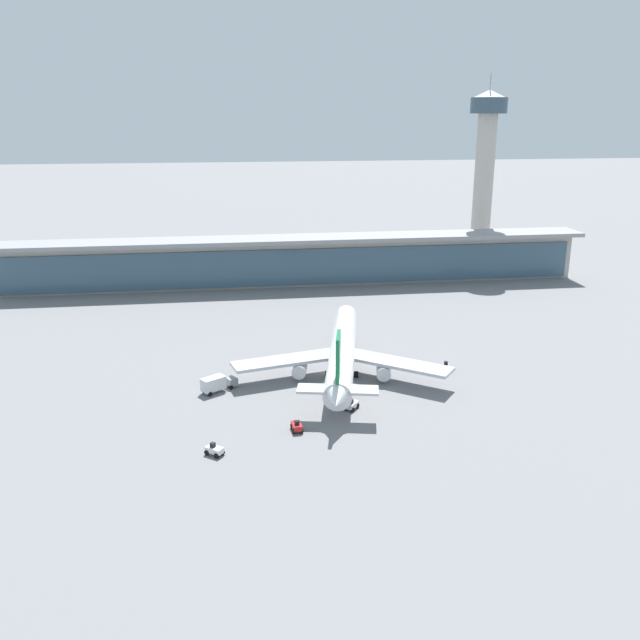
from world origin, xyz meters
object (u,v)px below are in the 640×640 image
Objects in this scene: service_truck_mid_apron_white at (352,405)px; service_truck_on_taxiway_grey at (446,367)px; service_truck_near_nose_white at (214,450)px; service_truck_by_tail_grey at (217,383)px; service_truck_under_wing_red at (297,426)px; control_tower at (485,165)px; airliner_on_stand at (342,352)px.

service_truck_mid_apron_white and service_truck_on_taxiway_grey have the same top height.
service_truck_by_tail_grey is at bearing 89.20° from service_truck_near_nose_white.
service_truck_mid_apron_white is (10.89, 7.29, 0.00)m from service_truck_under_wing_red.
control_tower is (89.78, 98.25, 33.09)m from service_truck_by_tail_grey.
service_truck_on_taxiway_grey is 0.05× the size of control_tower.
service_truck_by_tail_grey is (-25.60, -5.51, -3.18)m from airliner_on_stand.
service_truck_near_nose_white is 0.45× the size of service_truck_by_tail_grey.
service_truck_under_wing_red is 23.41m from service_truck_by_tail_grey.
service_truck_near_nose_white is at bearing -150.82° from service_truck_mid_apron_white.
control_tower reaches higher than service_truck_mid_apron_white.
service_truck_under_wing_red is at bearing -116.20° from airliner_on_stand.
service_truck_by_tail_grey is at bearing 125.18° from service_truck_under_wing_red.
service_truck_on_taxiway_grey is (47.39, 4.06, -0.82)m from service_truck_by_tail_grey.
service_truck_near_nose_white is 28.33m from service_truck_mid_apron_white.
service_truck_under_wing_red and service_truck_on_taxiway_grey have the same top height.
control_tower is at bearing 56.97° from service_truck_under_wing_red.
service_truck_mid_apron_white is at bearing 33.77° from service_truck_under_wing_red.
control_tower is (76.30, 117.37, 33.91)m from service_truck_under_wing_red.
service_truck_on_taxiway_grey is (21.79, -1.45, -4.00)m from airliner_on_stand.
control_tower reaches higher than service_truck_under_wing_red.
service_truck_by_tail_grey is 2.38× the size of service_truck_on_taxiway_grey.
service_truck_near_nose_white is 25.66m from service_truck_by_tail_grey.
service_truck_near_nose_white is 1.10× the size of service_truck_under_wing_red.
service_truck_by_tail_grey is 0.12× the size of control_tower.
service_truck_mid_apron_white is at bearing 29.18° from service_truck_near_nose_white.
service_truck_near_nose_white and service_truck_under_wing_red have the same top height.
airliner_on_stand is 40.75m from service_truck_near_nose_white.
control_tower is at bearing 47.58° from service_truck_by_tail_grey.
airliner_on_stand is 18.64× the size of service_truck_on_taxiway_grey.
control_tower is (90.14, 123.89, 33.91)m from service_truck_near_nose_white.
airliner_on_stand is 17.45× the size of service_truck_mid_apron_white.
control_tower reaches higher than service_truck_by_tail_grey.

